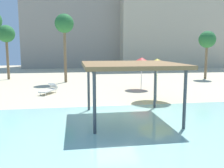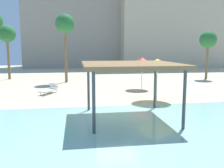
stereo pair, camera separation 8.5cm
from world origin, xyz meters
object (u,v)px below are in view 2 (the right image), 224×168
(palm_tree_3, at_px, (208,40))
(palm_tree_1, at_px, (7,35))
(shade_pavilion, at_px, (130,66))
(beach_umbrella_red_1, at_px, (142,61))
(lounge_chair_1, at_px, (50,89))
(beach_umbrella_yellow_2, at_px, (157,64))
(palm_tree_0, at_px, (65,25))

(palm_tree_3, bearing_deg, palm_tree_1, 172.33)
(shade_pavilion, relative_size, palm_tree_3, 0.84)
(beach_umbrella_red_1, xyz_separation_m, lounge_chair_1, (-7.64, -0.97, -2.12))
(beach_umbrella_yellow_2, bearing_deg, shade_pavilion, -125.00)
(palm_tree_1, relative_size, palm_tree_3, 1.11)
(lounge_chair_1, xyz_separation_m, palm_tree_1, (-5.43, 9.76, 4.62))
(lounge_chair_1, relative_size, palm_tree_1, 0.32)
(palm_tree_1, bearing_deg, palm_tree_0, -28.58)
(beach_umbrella_red_1, relative_size, palm_tree_0, 0.39)
(beach_umbrella_yellow_2, xyz_separation_m, lounge_chair_1, (-7.31, 3.88, -2.14))
(palm_tree_0, bearing_deg, shade_pavilion, -75.68)
(beach_umbrella_yellow_2, relative_size, palm_tree_3, 0.52)
(shade_pavilion, xyz_separation_m, beach_umbrella_yellow_2, (2.69, 3.84, -0.14))
(shade_pavilion, height_order, beach_umbrella_red_1, shade_pavilion)
(shade_pavilion, distance_m, palm_tree_3, 19.07)
(palm_tree_3, bearing_deg, beach_umbrella_red_1, -148.05)
(beach_umbrella_red_1, bearing_deg, shade_pavilion, -109.14)
(beach_umbrella_red_1, relative_size, lounge_chair_1, 1.39)
(beach_umbrella_yellow_2, height_order, palm_tree_3, palm_tree_3)
(lounge_chair_1, height_order, palm_tree_1, palm_tree_1)
(beach_umbrella_red_1, distance_m, beach_umbrella_yellow_2, 4.86)
(palm_tree_0, relative_size, palm_tree_3, 1.27)
(shade_pavilion, relative_size, palm_tree_1, 0.75)
(palm_tree_3, bearing_deg, palm_tree_0, -178.10)
(palm_tree_1, xyz_separation_m, palm_tree_3, (22.34, -3.01, -0.57))
(palm_tree_1, bearing_deg, lounge_chair_1, -60.93)
(beach_umbrella_red_1, xyz_separation_m, palm_tree_3, (9.27, 5.78, 1.92))
(lounge_chair_1, relative_size, palm_tree_0, 0.28)
(palm_tree_3, bearing_deg, shade_pavilion, -130.33)
(lounge_chair_1, xyz_separation_m, palm_tree_0, (1.06, 6.23, 5.44))
(palm_tree_1, bearing_deg, shade_pavilion, -60.10)
(beach_umbrella_yellow_2, xyz_separation_m, palm_tree_3, (9.60, 10.63, 1.90))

